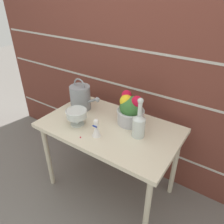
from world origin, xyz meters
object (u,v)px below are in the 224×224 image
object	(u,v)px
watering_can	(81,97)
figurine_vase	(96,129)
flower_planter	(130,110)
glass_decanter	(139,124)
crystal_pedestal_bowl	(77,115)

from	to	relation	value
watering_can	figurine_vase	size ratio (longest dim) A/B	2.19
flower_planter	glass_decanter	world-z (taller)	glass_decanter
flower_planter	figurine_vase	size ratio (longest dim) A/B	1.81
watering_can	crystal_pedestal_bowl	size ratio (longest dim) A/B	1.87
glass_decanter	flower_planter	bearing A→B (deg)	139.01
crystal_pedestal_bowl	watering_can	bearing A→B (deg)	123.78
glass_decanter	figurine_vase	distance (m)	0.33
flower_planter	figurine_vase	xyz separation A→B (m)	(-0.12, -0.31, -0.07)
flower_planter	figurine_vase	world-z (taller)	flower_planter
glass_decanter	figurine_vase	bearing A→B (deg)	-146.40
glass_decanter	figurine_vase	xyz separation A→B (m)	(-0.27, -0.18, -0.05)
figurine_vase	glass_decanter	bearing A→B (deg)	33.60
glass_decanter	figurine_vase	world-z (taller)	glass_decanter
crystal_pedestal_bowl	glass_decanter	size ratio (longest dim) A/B	0.54
flower_planter	glass_decanter	xyz separation A→B (m)	(0.15, -0.13, -0.02)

